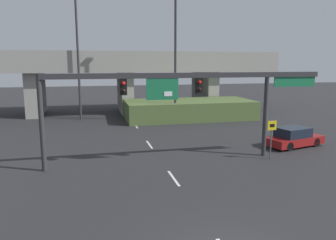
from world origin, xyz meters
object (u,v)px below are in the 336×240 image
speed_limit_sign (271,134)px  parked_sedan_near_right (294,138)px  signal_gantry (184,89)px  highway_light_pole_near (77,33)px  highway_light_pole_far (175,45)px

speed_limit_sign → parked_sedan_near_right: 4.35m
signal_gantry → highway_light_pole_near: 19.16m
signal_gantry → highway_light_pole_near: (-6.70, 17.35, 4.61)m
highway_light_pole_near → parked_sedan_near_right: 23.71m
speed_limit_sign → highway_light_pole_near: size_ratio=0.15×
speed_limit_sign → parked_sedan_near_right: bearing=36.9°
highway_light_pole_far → parked_sedan_near_right: size_ratio=3.18×
signal_gantry → highway_light_pole_far: 14.05m
speed_limit_sign → parked_sedan_near_right: size_ratio=0.54×
speed_limit_sign → parked_sedan_near_right: speed_limit_sign is taller
parked_sedan_near_right → signal_gantry: bearing=176.9°
speed_limit_sign → highway_light_pole_far: bearing=100.7°
signal_gantry → highway_light_pole_near: size_ratio=1.00×
signal_gantry → highway_light_pole_far: highway_light_pole_far is taller
speed_limit_sign → highway_light_pole_far: (-2.67, 14.18, 6.20)m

